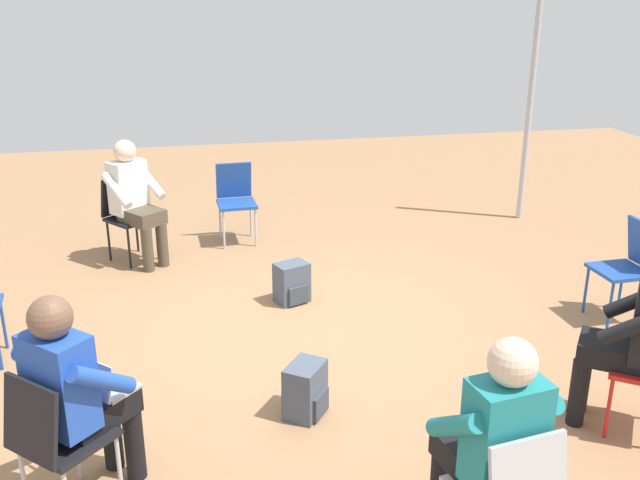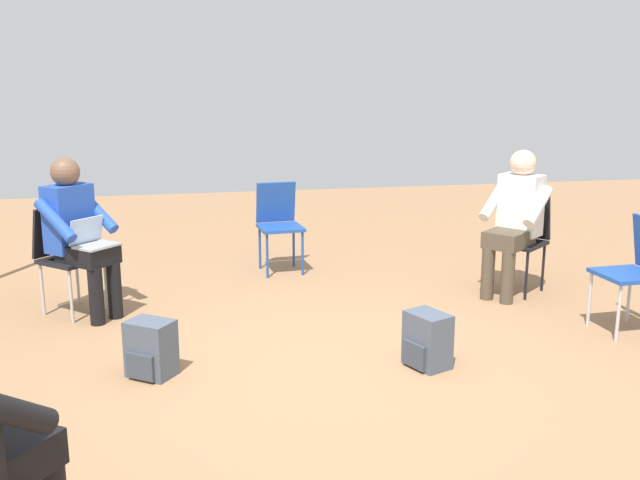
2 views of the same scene
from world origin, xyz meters
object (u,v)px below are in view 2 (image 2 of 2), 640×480
at_px(chair_west, 279,220).
at_px(person_with_laptop, 78,229).
at_px(chair_north, 636,266).
at_px(chair_southwest, 65,251).
at_px(chair_northwest, 522,235).
at_px(person_in_white, 515,215).
at_px(backpack_by_empty_chair, 427,343).
at_px(backpack_near_laptop_user, 151,352).

distance_m(chair_west, person_with_laptop, 2.00).
distance_m(chair_west, chair_north, 3.19).
distance_m(chair_north, chair_southwest, 4.33).
bearing_deg(chair_northwest, chair_north, 157.74).
bearing_deg(chair_southwest, person_in_white, 129.42).
relative_size(person_with_laptop, backpack_by_empty_chair, 3.44).
distance_m(chair_north, backpack_by_empty_chair, 1.77).
bearing_deg(person_in_white, backpack_by_empty_chair, 98.88).
xyz_separation_m(chair_southwest, backpack_by_empty_chair, (1.62, 2.43, -0.34)).
distance_m(chair_north, person_in_white, 1.14).
bearing_deg(chair_northwest, person_in_white, 90.00).
height_order(chair_north, person_with_laptop, person_with_laptop).
xyz_separation_m(chair_west, chair_northwest, (1.07, 1.98, 0.00)).
relative_size(chair_west, backpack_near_laptop_user, 2.36).
relative_size(chair_southwest, person_with_laptop, 0.69).
relative_size(chair_northwest, person_with_laptop, 0.69).
height_order(person_in_white, backpack_by_empty_chair, person_in_white).
bearing_deg(backpack_near_laptop_user, chair_northwest, 111.80).
bearing_deg(chair_north, chair_southwest, 70.27).
bearing_deg(chair_southwest, person_with_laptop, 90.00).
bearing_deg(chair_west, chair_southwest, 21.57).
bearing_deg(chair_west, backpack_near_laptop_user, 58.87).
height_order(chair_southwest, person_with_laptop, person_with_laptop).
relative_size(chair_northwest, backpack_by_empty_chair, 2.36).
xyz_separation_m(chair_northwest, person_in_white, (0.10, -0.13, 0.20)).
height_order(chair_west, chair_northwest, same).
bearing_deg(chair_west, chair_northwest, 146.65).
distance_m(person_with_laptop, backpack_by_empty_chair, 2.80).
distance_m(person_in_white, backpack_by_empty_chair, 1.92).
distance_m(chair_southwest, backpack_by_empty_chair, 2.94).
bearing_deg(chair_northwest, chair_southwest, 49.16).
xyz_separation_m(chair_southwest, backpack_near_laptop_user, (1.42, 0.68, -0.34)).
bearing_deg(backpack_near_laptop_user, person_with_laptop, -156.87).
relative_size(chair_north, chair_northwest, 1.00).
xyz_separation_m(chair_northwest, backpack_near_laptop_user, (1.25, -3.13, -0.34)).
relative_size(chair_west, chair_north, 1.00).
relative_size(chair_northwest, person_in_white, 0.69).
relative_size(chair_north, backpack_by_empty_chair, 2.36).
relative_size(person_with_laptop, backpack_near_laptop_user, 3.44).
height_order(chair_southwest, backpack_near_laptop_user, chair_southwest).
relative_size(chair_west, backpack_by_empty_chair, 2.36).
relative_size(chair_northwest, chair_southwest, 1.00).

